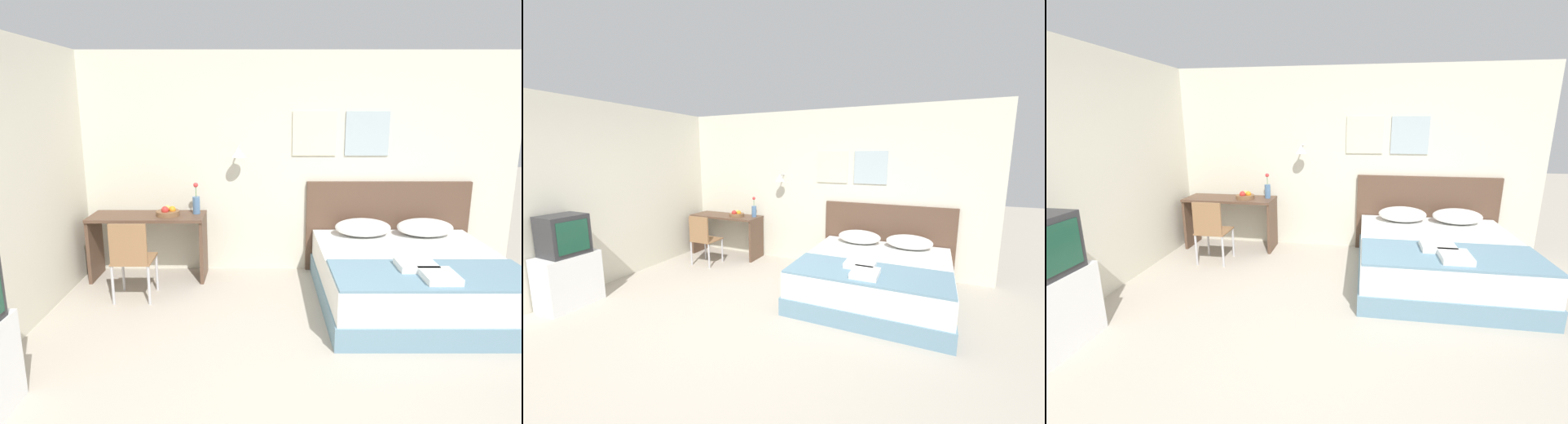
% 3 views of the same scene
% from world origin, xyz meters
% --- Properties ---
extents(ground_plane, '(24.00, 24.00, 0.00)m').
position_xyz_m(ground_plane, '(0.00, 0.00, 0.00)').
color(ground_plane, '#B2A899').
extents(wall_back, '(5.65, 0.31, 2.65)m').
position_xyz_m(wall_back, '(0.01, 2.86, 1.33)').
color(wall_back, beige).
rests_on(wall_back, ground_plane).
extents(bed, '(1.88, 1.99, 0.53)m').
position_xyz_m(bed, '(1.28, 1.78, 0.26)').
color(bed, '#66899E').
rests_on(bed, ground_plane).
extents(headboard, '(2.00, 0.06, 1.12)m').
position_xyz_m(headboard, '(1.28, 2.80, 0.56)').
color(headboard, brown).
rests_on(headboard, ground_plane).
extents(pillow_left, '(0.65, 0.45, 0.20)m').
position_xyz_m(pillow_left, '(0.91, 2.50, 0.63)').
color(pillow_left, white).
rests_on(pillow_left, bed).
extents(pillow_right, '(0.65, 0.45, 0.20)m').
position_xyz_m(pillow_right, '(1.64, 2.50, 0.63)').
color(pillow_right, white).
rests_on(pillow_right, bed).
extents(throw_blanket, '(1.83, 0.80, 0.02)m').
position_xyz_m(throw_blanket, '(1.28, 1.20, 0.55)').
color(throw_blanket, '#66899E').
rests_on(throw_blanket, bed).
extents(folded_towel_near_foot, '(0.35, 0.30, 0.06)m').
position_xyz_m(folded_towel_near_foot, '(1.17, 1.34, 0.59)').
color(folded_towel_near_foot, white).
rests_on(folded_towel_near_foot, throw_blanket).
extents(folded_towel_mid_bed, '(0.29, 0.35, 0.06)m').
position_xyz_m(folded_towel_mid_bed, '(1.28, 1.06, 0.59)').
color(folded_towel_mid_bed, white).
rests_on(folded_towel_mid_bed, throw_blanket).
extents(desk, '(1.34, 0.51, 0.77)m').
position_xyz_m(desk, '(-1.62, 2.53, 0.55)').
color(desk, brown).
rests_on(desk, ground_plane).
extents(desk_chair, '(0.42, 0.42, 0.87)m').
position_xyz_m(desk_chair, '(-1.64, 1.85, 0.51)').
color(desk_chair, '#8E6642').
rests_on(desk_chair, ground_plane).
extents(fruit_bowl, '(0.27, 0.27, 0.12)m').
position_xyz_m(fruit_bowl, '(-1.37, 2.51, 0.82)').
color(fruit_bowl, brown).
rests_on(fruit_bowl, desk).
extents(flower_vase, '(0.09, 0.09, 0.37)m').
position_xyz_m(flower_vase, '(-1.05, 2.60, 0.90)').
color(flower_vase, '#4C7099').
rests_on(flower_vase, desk).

